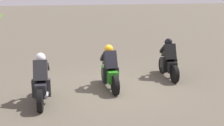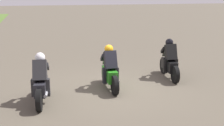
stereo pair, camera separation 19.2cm
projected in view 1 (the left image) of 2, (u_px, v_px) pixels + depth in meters
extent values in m
plane|color=brown|center=(113.00, 88.00, 10.49)|extent=(120.00, 120.00, 0.00)
cylinder|color=black|center=(163.00, 65.00, 12.36)|extent=(0.65, 0.21, 0.64)
cylinder|color=black|center=(175.00, 74.00, 11.01)|extent=(0.65, 0.21, 0.64)
cube|color=black|center=(168.00, 65.00, 11.64)|extent=(1.13, 0.45, 0.40)
ellipsoid|color=black|center=(168.00, 57.00, 11.67)|extent=(0.51, 0.35, 0.24)
cube|color=red|center=(173.00, 68.00, 11.15)|extent=(0.08, 0.17, 0.08)
cylinder|color=#A5A5AD|center=(175.00, 70.00, 11.36)|extent=(0.43, 0.15, 0.10)
cube|color=black|center=(170.00, 52.00, 11.43)|extent=(0.53, 0.45, 0.66)
sphere|color=black|center=(168.00, 42.00, 11.56)|extent=(0.33, 0.33, 0.30)
cube|color=slate|center=(165.00, 54.00, 12.05)|extent=(0.18, 0.28, 0.23)
cube|color=black|center=(164.00, 66.00, 11.50)|extent=(0.19, 0.16, 0.52)
cube|color=black|center=(174.00, 65.00, 11.56)|extent=(0.19, 0.16, 0.52)
cube|color=black|center=(162.00, 50.00, 11.76)|extent=(0.39, 0.14, 0.31)
cube|color=black|center=(171.00, 50.00, 11.81)|extent=(0.39, 0.14, 0.31)
cylinder|color=black|center=(105.00, 74.00, 11.04)|extent=(0.64, 0.15, 0.64)
cylinder|color=black|center=(115.00, 85.00, 9.72)|extent=(0.64, 0.15, 0.64)
cube|color=#26801C|center=(110.00, 74.00, 10.34)|extent=(1.10, 0.33, 0.40)
ellipsoid|color=#26801C|center=(109.00, 65.00, 10.36)|extent=(0.48, 0.30, 0.24)
cube|color=red|center=(114.00, 78.00, 9.85)|extent=(0.06, 0.16, 0.08)
cylinder|color=#A5A5AD|center=(117.00, 80.00, 10.08)|extent=(0.42, 0.10, 0.10)
cube|color=black|center=(110.00, 60.00, 10.12)|extent=(0.49, 0.40, 0.66)
sphere|color=orange|center=(109.00, 49.00, 10.25)|extent=(0.30, 0.30, 0.30)
cube|color=#596A4D|center=(106.00, 61.00, 10.73)|extent=(0.16, 0.26, 0.23)
cube|color=black|center=(105.00, 76.00, 10.17)|extent=(0.18, 0.14, 0.52)
cube|color=black|center=(116.00, 75.00, 10.27)|extent=(0.18, 0.14, 0.52)
cube|color=black|center=(103.00, 57.00, 10.43)|extent=(0.39, 0.10, 0.31)
cube|color=black|center=(113.00, 57.00, 10.52)|extent=(0.39, 0.10, 0.31)
cylinder|color=black|center=(44.00, 85.00, 9.72)|extent=(0.65, 0.22, 0.64)
cylinder|color=black|center=(40.00, 101.00, 8.38)|extent=(0.65, 0.22, 0.64)
cube|color=#25252B|center=(42.00, 87.00, 9.01)|extent=(1.13, 0.45, 0.40)
ellipsoid|color=#25252B|center=(41.00, 76.00, 9.03)|extent=(0.51, 0.36, 0.24)
cube|color=red|center=(40.00, 92.00, 8.51)|extent=(0.08, 0.17, 0.08)
cylinder|color=#A5A5AD|center=(47.00, 94.00, 8.72)|extent=(0.43, 0.15, 0.10)
cube|color=#27272A|center=(40.00, 71.00, 8.79)|extent=(0.53, 0.46, 0.66)
sphere|color=silver|center=(40.00, 58.00, 8.92)|extent=(0.33, 0.33, 0.30)
cube|color=#625594|center=(42.00, 71.00, 9.41)|extent=(0.19, 0.28, 0.23)
cube|color=#27272A|center=(34.00, 88.00, 8.86)|extent=(0.20, 0.16, 0.52)
cube|color=#27272A|center=(48.00, 88.00, 8.92)|extent=(0.20, 0.16, 0.52)
cube|color=#27272A|center=(35.00, 67.00, 9.12)|extent=(0.39, 0.15, 0.31)
cube|color=#27272A|center=(47.00, 67.00, 9.18)|extent=(0.39, 0.15, 0.31)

